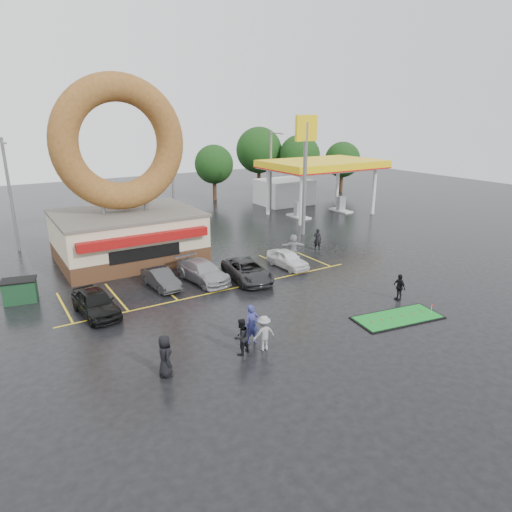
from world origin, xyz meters
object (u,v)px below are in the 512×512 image
person_blue (252,324)px  shell_sign (305,153)px  car_silver (203,271)px  putting_green (398,318)px  streetlight_mid (173,178)px  person_cameraman (399,287)px  car_dgrey (161,279)px  gas_station (305,178)px  dumpster (20,291)px  streetlight_left (10,193)px  streetlight_right (271,169)px  car_black (95,302)px  donut_shop (125,202)px  car_white (288,259)px  car_grey (247,271)px

person_blue → shell_sign: bearing=48.8°
car_silver → putting_green: size_ratio=0.91×
streetlight_mid → putting_green: 26.72m
person_cameraman → putting_green: person_cameraman is taller
streetlight_mid → car_silver: 16.42m
putting_green → shell_sign: bearing=68.7°
car_dgrey → putting_green: 14.63m
person_blue → person_cameraman: bearing=2.8°
gas_station → dumpster: 33.65m
streetlight_left → car_silver: streetlight_left is taller
streetlight_right → putting_green: bearing=-109.7°
streetlight_left → car_black: 16.68m
person_cameraman → dumpster: (-19.34, 11.68, -0.16)m
streetlight_mid → donut_shop: bearing=-131.4°
streetlight_right → car_white: (-9.81, -16.94, -4.14)m
shell_sign → car_dgrey: (-16.08, -6.05, -6.77)m
putting_green → person_cameraman: bearing=41.1°
car_black → gas_station: bearing=25.9°
shell_sign → car_white: size_ratio=2.83×
streetlight_left → person_cameraman: 29.99m
car_grey → putting_green: car_grey is taller
car_white → car_black: bearing=-177.5°
car_silver → car_grey: car_silver is taller
car_grey → car_white: bearing=18.3°
gas_station → car_dgrey: 27.70m
car_dgrey → car_silver: car_silver is taller
car_silver → person_cameraman: bearing=-53.2°
streetlight_left → car_dgrey: (6.92, -13.97, -4.17)m
gas_station → streetlight_right: (-4.00, 0.98, 1.08)m
shell_sign → person_blue: 22.44m
streetlight_mid → streetlight_right: 12.04m
shell_sign → streetlight_mid: 12.93m
car_silver → putting_green: car_silver is taller
streetlight_mid → streetlight_right: bearing=4.8°
dumpster → shell_sign: bearing=20.4°
person_cameraman → dumpster: bearing=-113.8°
person_cameraman → shell_sign: bearing=170.6°
gas_station → putting_green: (-13.73, -26.22, -3.66)m
car_dgrey → car_grey: 5.69m
donut_shop → streetlight_left: (-7.00, 6.95, 0.32)m
car_dgrey → streetlight_left: bearing=111.7°
car_black → person_cameraman: (15.98, -7.39, 0.08)m
shell_sign → person_cameraman: size_ratio=6.55×
car_silver → putting_green: 12.71m
streetlight_mid → car_dgrey: bearing=-115.3°
donut_shop → car_dgrey: bearing=-90.7°
person_cameraman → dumpster: size_ratio=0.90×
streetlight_left → car_silver: bearing=-55.8°
shell_sign → car_silver: bearing=-154.2°
streetlight_mid → putting_green: streetlight_mid is taller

